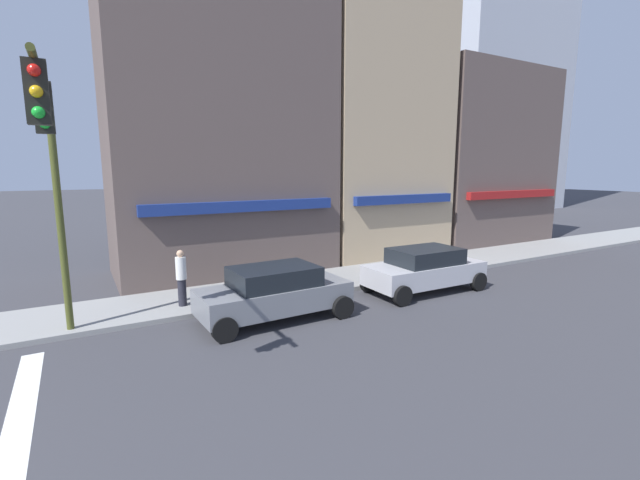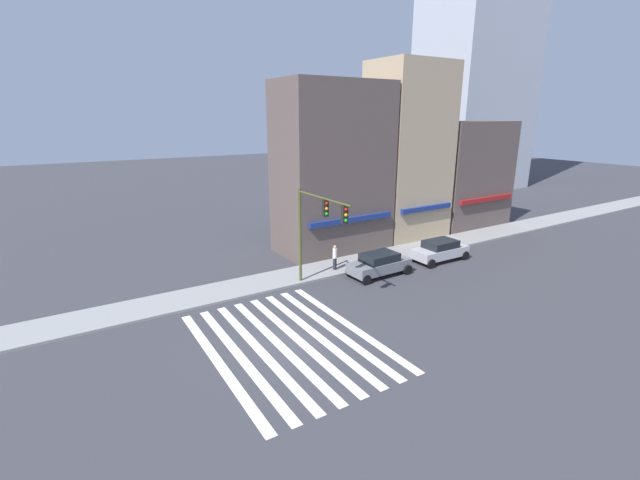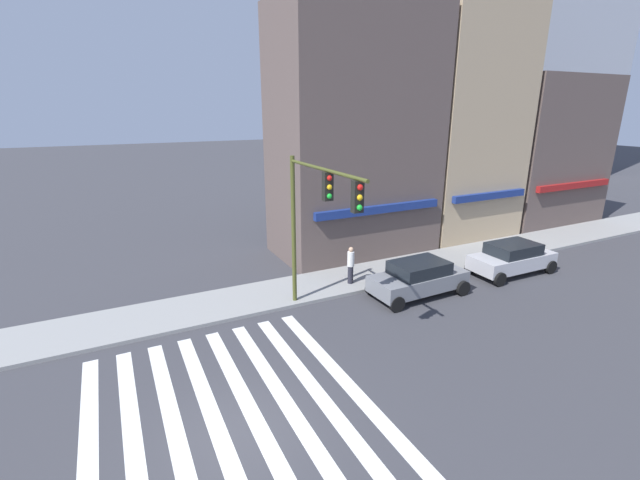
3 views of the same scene
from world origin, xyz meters
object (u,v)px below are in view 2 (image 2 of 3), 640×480
(sedan_grey, at_px, (379,264))
(sedan_silver, at_px, (440,250))
(pedestrian_white_shirt, at_px, (335,257))
(traffic_signal, at_px, (316,221))

(sedan_grey, height_order, sedan_silver, same)
(sedan_grey, height_order, pedestrian_white_shirt, pedestrian_white_shirt)
(sedan_grey, bearing_deg, pedestrian_white_shirt, 132.33)
(pedestrian_white_shirt, bearing_deg, sedan_silver, -99.65)
(traffic_signal, xyz_separation_m, sedan_grey, (5.20, 0.30, -3.71))
(sedan_grey, distance_m, sedan_silver, 5.87)
(traffic_signal, distance_m, sedan_grey, 6.40)
(traffic_signal, relative_size, sedan_silver, 1.41)
(sedan_grey, bearing_deg, traffic_signal, -178.35)
(traffic_signal, height_order, sedan_grey, traffic_signal)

